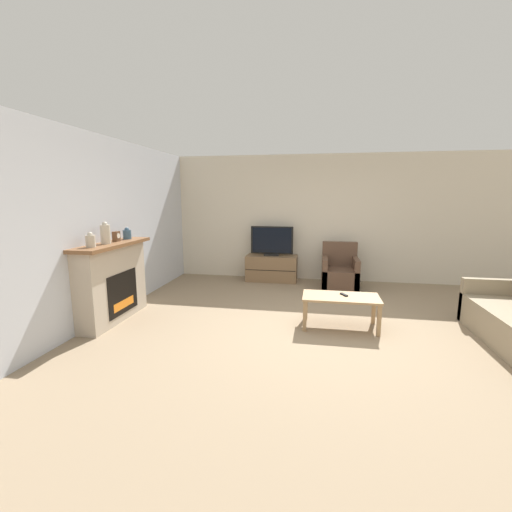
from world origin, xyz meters
name	(u,v)px	position (x,y,z in m)	size (l,w,h in m)	color
ground_plane	(322,331)	(0.00, 0.00, 0.00)	(24.00, 24.00, 0.00)	#89755B
wall_back	(322,218)	(0.00, 3.02, 1.35)	(12.00, 0.06, 2.70)	beige
wall_left	(101,229)	(-3.23, 0.00, 1.35)	(0.06, 12.00, 2.70)	silver
fireplace	(113,281)	(-3.04, -0.10, 0.59)	(0.43, 1.47, 1.16)	#B7A893
mantel_vase_left	(90,240)	(-3.02, -0.54, 1.25)	(0.12, 0.12, 0.20)	beige
mantel_vase_centre_left	(105,234)	(-3.02, -0.21, 1.30)	(0.13, 0.13, 0.31)	beige
mantel_vase_right	(127,234)	(-3.02, 0.34, 1.24)	(0.12, 0.12, 0.18)	#385670
mantel_clock	(116,236)	(-3.02, 0.05, 1.24)	(0.08, 0.11, 0.15)	brown
tv_stand	(272,268)	(-1.05, 2.70, 0.28)	(1.09, 0.51, 0.56)	brown
tv	(272,242)	(-1.05, 2.70, 0.85)	(0.91, 0.18, 0.63)	black
armchair	(340,273)	(0.37, 2.36, 0.29)	(0.70, 0.76, 0.90)	brown
coffee_table	(341,300)	(0.25, 0.18, 0.39)	(1.05, 0.53, 0.45)	#A37F56
remote	(344,295)	(0.29, 0.23, 0.46)	(0.11, 0.15, 0.02)	black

